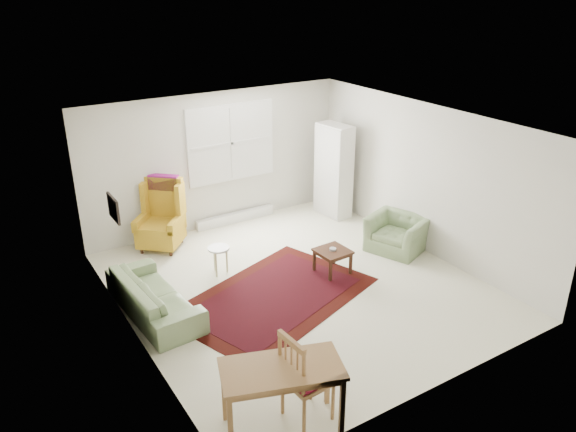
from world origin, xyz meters
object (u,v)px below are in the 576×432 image
stool (219,260)px  desk_chair (308,375)px  sofa (153,289)px  wingback_chair (159,215)px  cabinet (334,171)px  desk (282,398)px  armchair (397,230)px  coffee_table (332,261)px

stool → desk_chair: bearing=-99.8°
sofa → desk_chair: desk_chair is taller
sofa → wingback_chair: size_ratio=1.51×
cabinet → desk: cabinet is taller
stool → armchair: bearing=-16.4°
coffee_table → cabinet: 2.48m
sofa → stool: 1.38m
stool → cabinet: cabinet is taller
sofa → desk: (0.36, -2.80, 0.01)m
cabinet → coffee_table: bearing=-133.1°
cabinet → desk: 5.81m
desk → desk_chair: bearing=0.0°
wingback_chair → desk: bearing=-53.4°
sofa → armchair: size_ratio=2.01×
desk → desk_chair: desk_chair is taller
stool → cabinet: 3.17m
armchair → stool: bearing=-127.4°
sofa → armchair: (4.20, -0.31, -0.01)m
coffee_table → desk: size_ratio=0.40×
armchair → desk_chair: size_ratio=0.86×
cabinet → desk: (-3.84, -4.33, -0.51)m
armchair → wingback_chair: wingback_chair is taller
cabinet → desk_chair: bearing=-135.7°
sofa → coffee_table: size_ratio=3.81×
coffee_table → wingback_chair: bearing=130.9°
desk_chair → coffee_table: bearing=-44.6°
wingback_chair → coffee_table: wingback_chair is taller
armchair → stool: armchair is taller
armchair → cabinet: (0.00, 1.84, 0.54)m
armchair → cabinet: size_ratio=0.51×
cabinet → desk: bearing=-138.2°
armchair → desk_chair: (-3.52, -2.49, 0.18)m
coffee_table → cabinet: size_ratio=0.27×
coffee_table → stool: (-1.52, 0.94, 0.03)m
sofa → cabinet: (4.20, 1.53, 0.53)m
armchair → desk: desk is taller
armchair → desk_chair: desk_chair is taller
desk → desk_chair: 0.35m
coffee_table → desk_chair: 3.22m
wingback_chair → cabinet: cabinet is taller
armchair → desk_chair: 4.32m
coffee_table → stool: size_ratio=1.06×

